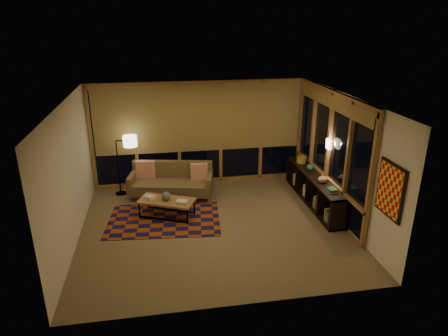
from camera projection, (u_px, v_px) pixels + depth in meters
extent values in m
cube|color=brown|center=(214.00, 226.00, 8.45)|extent=(5.50, 5.00, 0.01)
cube|color=white|center=(213.00, 100.00, 7.49)|extent=(5.50, 5.00, 0.01)
cube|color=white|center=(199.00, 133.00, 10.27)|extent=(5.50, 0.01, 2.70)
cube|color=white|center=(239.00, 228.00, 5.66)|extent=(5.50, 0.01, 2.70)
cube|color=white|center=(70.00, 176.00, 7.53)|extent=(0.01, 5.00, 2.70)
cube|color=white|center=(343.00, 159.00, 8.40)|extent=(0.01, 5.00, 2.70)
cube|color=#90380D|center=(164.00, 220.00, 8.72)|extent=(2.54, 1.83, 0.01)
sphere|color=black|center=(166.00, 196.00, 8.68)|extent=(0.24, 0.24, 0.20)
cylinder|color=#AB8435|center=(301.00, 159.00, 10.05)|extent=(0.30, 0.30, 0.18)
sphere|color=#22675C|center=(310.00, 167.00, 9.56)|extent=(0.15, 0.15, 0.15)
imported|color=tan|center=(323.00, 178.00, 8.84)|extent=(0.22, 0.22, 0.21)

